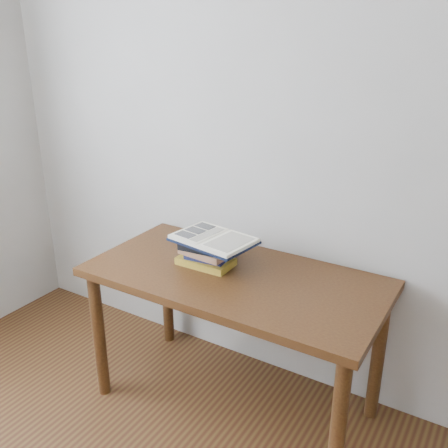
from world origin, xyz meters
The scene contains 3 objects.
desk centered at (-0.08, 1.38, 0.61)m, with size 1.33×0.66×0.71m.
book_stack centered at (-0.24, 1.40, 0.77)m, with size 0.25×0.20×0.12m.
open_book centered at (-0.20, 1.40, 0.85)m, with size 0.39×0.30×0.03m.
Camera 1 is at (0.91, -0.34, 1.73)m, focal length 40.00 mm.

